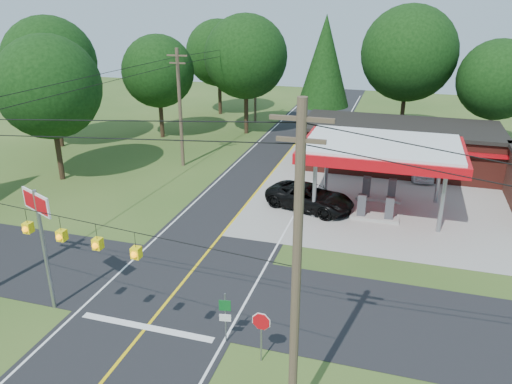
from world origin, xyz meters
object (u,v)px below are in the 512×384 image
(octagonal_stop_sign, at_px, (261,326))
(gas_canopy, at_px, (382,151))
(sedan_car, at_px, (421,169))
(suv_car, at_px, (310,197))
(big_stop_sign, at_px, (40,224))

(octagonal_stop_sign, bearing_deg, gas_canopy, 78.78)
(sedan_car, xyz_separation_m, octagonal_stop_sign, (-6.42, -24.98, 1.01))
(suv_car, distance_m, octagonal_stop_sign, 16.08)
(gas_canopy, distance_m, suv_car, 5.77)
(suv_car, distance_m, sedan_car, 11.69)
(sedan_car, bearing_deg, gas_canopy, -116.84)
(gas_canopy, relative_size, sedan_car, 2.46)
(big_stop_sign, bearing_deg, suv_car, 58.10)
(sedan_car, bearing_deg, suv_car, -135.63)
(gas_canopy, relative_size, big_stop_sign, 1.75)
(suv_car, height_order, octagonal_stop_sign, octagonal_stop_sign)
(big_stop_sign, relative_size, octagonal_stop_sign, 2.58)
(gas_canopy, height_order, big_stop_sign, big_stop_sign)
(sedan_car, bearing_deg, big_stop_sign, -130.77)
(suv_car, relative_size, big_stop_sign, 1.02)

